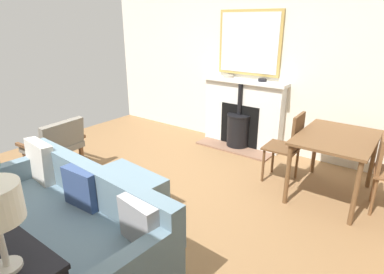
% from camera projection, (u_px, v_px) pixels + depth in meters
% --- Properties ---
extents(ground_plane, '(4.82, 5.33, 0.01)m').
position_uv_depth(ground_plane, '(137.00, 200.00, 3.65)').
color(ground_plane, olive).
extents(wall_left, '(0.12, 5.33, 2.75)m').
position_uv_depth(wall_left, '(243.00, 58.00, 4.98)').
color(wall_left, silver).
rests_on(wall_left, ground).
extents(fireplace, '(0.53, 1.39, 1.08)m').
position_uv_depth(fireplace, '(242.00, 117.00, 5.07)').
color(fireplace, brown).
rests_on(fireplace, ground).
extents(mirror_over_mantel, '(0.04, 1.02, 0.95)m').
position_uv_depth(mirror_over_mantel, '(249.00, 43.00, 4.76)').
color(mirror_over_mantel, tan).
extents(mantel_bowl_near, '(0.17, 0.17, 0.04)m').
position_uv_depth(mantel_bowl_near, '(228.00, 76.00, 5.03)').
color(mantel_bowl_near, '#9E9384').
rests_on(mantel_bowl_near, fireplace).
extents(mantel_bowl_far, '(0.13, 0.13, 0.04)m').
position_uv_depth(mantel_bowl_far, '(262.00, 80.00, 4.70)').
color(mantel_bowl_far, black).
rests_on(mantel_bowl_far, fireplace).
extents(sofa, '(0.92, 2.02, 0.85)m').
position_uv_depth(sofa, '(68.00, 225.00, 2.60)').
color(sofa, '#B2B2B7').
rests_on(sofa, ground).
extents(ottoman, '(0.74, 0.88, 0.37)m').
position_uv_depth(ottoman, '(121.00, 190.00, 3.38)').
color(ottoman, '#B2B2B7').
rests_on(ottoman, ground).
extents(armchair_accent, '(0.73, 0.64, 0.75)m').
position_uv_depth(armchair_accent, '(56.00, 143.00, 4.15)').
color(armchair_accent, brown).
rests_on(armchair_accent, ground).
extents(dining_table, '(1.07, 0.78, 0.74)m').
position_uv_depth(dining_table, '(336.00, 144.00, 3.53)').
color(dining_table, brown).
rests_on(dining_table, ground).
extents(dining_chair_near_fireplace, '(0.41, 0.41, 0.90)m').
position_uv_depth(dining_chair_near_fireplace, '(289.00, 143.00, 3.87)').
color(dining_chair_near_fireplace, brown).
rests_on(dining_chair_near_fireplace, ground).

